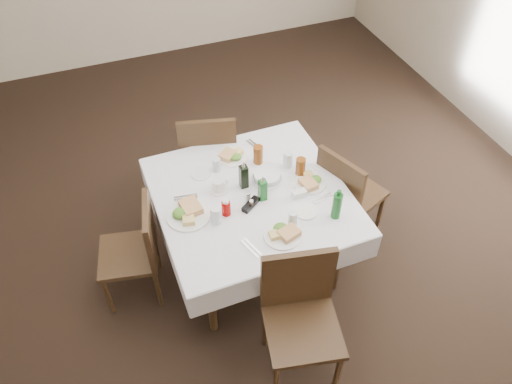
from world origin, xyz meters
TOP-DOWN VIEW (x-y plane):
  - ground_plane at (0.00, 0.00)m, footprint 7.00×7.00m
  - room_shell at (0.00, 0.00)m, footprint 6.04×7.04m
  - dining_table at (0.08, -0.06)m, footprint 1.38×1.38m
  - chair_north at (-0.02, 0.71)m, footprint 0.57×0.57m
  - chair_south at (0.07, -0.96)m, footprint 0.56×0.56m
  - chair_east at (0.86, -0.09)m, footprint 0.57×0.57m
  - chair_west at (-0.79, -0.03)m, footprint 0.49×0.49m
  - meal_north at (0.08, 0.36)m, footprint 0.24×0.24m
  - meal_south at (0.14, -0.50)m, footprint 0.26×0.26m
  - meal_east at (0.52, -0.12)m, footprint 0.25×0.25m
  - meal_west at (-0.41, -0.10)m, footprint 0.31×0.31m
  - side_plate_a at (-0.20, 0.27)m, footprint 0.15×0.15m
  - side_plate_b at (0.37, -0.36)m, footprint 0.16×0.16m
  - water_n at (-0.08, 0.27)m, footprint 0.06×0.06m
  - water_s at (0.24, -0.43)m, footprint 0.06×0.06m
  - water_e at (0.44, 0.12)m, footprint 0.07×0.07m
  - water_w at (-0.24, -0.23)m, footprint 0.07×0.07m
  - iced_tea_a at (0.25, 0.24)m, footprint 0.07×0.07m
  - iced_tea_b at (0.49, 0.00)m, footprint 0.07×0.07m
  - bread_basket at (0.23, 0.02)m, footprint 0.22×0.22m
  - oil_cruet_dark at (0.05, 0.04)m, footprint 0.06×0.06m
  - oil_cruet_green at (0.14, -0.13)m, footprint 0.05×0.05m
  - ketchup_bottle at (-0.15, -0.18)m, footprint 0.06×0.06m
  - salt_shaker at (0.03, -0.12)m, footprint 0.04×0.04m
  - pepper_shaker at (0.03, -0.18)m, footprint 0.03×0.03m
  - coffee_mug at (-0.13, 0.06)m, footprint 0.15×0.13m
  - sunglasses at (0.03, -0.17)m, footprint 0.16×0.13m
  - green_bottle at (0.54, -0.47)m, footprint 0.06×0.06m
  - sugar_caddy at (0.39, -0.20)m, footprint 0.10×0.06m
  - cutlery_n at (0.29, 0.45)m, footprint 0.09×0.17m
  - cutlery_s at (-0.10, -0.53)m, footprint 0.10×0.18m
  - cutlery_e at (0.54, -0.29)m, footprint 0.17×0.07m
  - cutlery_w at (-0.38, 0.07)m, footprint 0.17×0.07m

SIDE VIEW (x-z plane):
  - ground_plane at x=0.00m, z-range 0.00..0.00m
  - chair_west at x=-0.79m, z-range 0.06..0.95m
  - chair_east at x=0.86m, z-range 0.07..1.00m
  - chair_north at x=-0.02m, z-range 0.07..1.06m
  - chair_south at x=0.07m, z-range 0.07..1.06m
  - dining_table at x=0.08m, z-range 0.30..1.07m
  - cutlery_n at x=0.29m, z-range 0.76..0.77m
  - cutlery_e at x=0.54m, z-range 0.76..0.77m
  - cutlery_w at x=-0.38m, z-range 0.76..0.77m
  - cutlery_s at x=-0.10m, z-range 0.76..0.77m
  - side_plate_a at x=-0.20m, z-range 0.76..0.77m
  - side_plate_b at x=0.37m, z-range 0.76..0.77m
  - sunglasses at x=0.03m, z-range 0.76..0.80m
  - meal_north at x=0.08m, z-range 0.76..0.81m
  - meal_east at x=0.52m, z-range 0.76..0.81m
  - meal_south at x=0.14m, z-range 0.76..0.81m
  - meal_west at x=-0.41m, z-range 0.75..0.82m
  - sugar_caddy at x=0.39m, z-range 0.76..0.81m
  - pepper_shaker at x=0.03m, z-range 0.76..0.83m
  - bread_basket at x=0.23m, z-range 0.76..0.83m
  - salt_shaker at x=0.03m, z-range 0.76..0.85m
  - coffee_mug at x=-0.13m, z-range 0.76..0.86m
  - water_s at x=0.24m, z-range 0.76..0.87m
  - water_n at x=-0.08m, z-range 0.76..0.88m
  - ketchup_bottle at x=-0.15m, z-range 0.76..0.89m
  - water_e at x=0.44m, z-range 0.76..0.89m
  - water_w at x=-0.24m, z-range 0.76..0.90m
  - iced_tea_b at x=0.49m, z-range 0.76..0.91m
  - iced_tea_a at x=0.25m, z-range 0.76..0.92m
  - oil_cruet_green at x=0.14m, z-range 0.75..0.97m
  - oil_cruet_dark at x=0.05m, z-range 0.75..0.99m
  - green_bottle at x=0.54m, z-range 0.75..1.00m
  - room_shell at x=0.00m, z-range 0.31..3.11m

